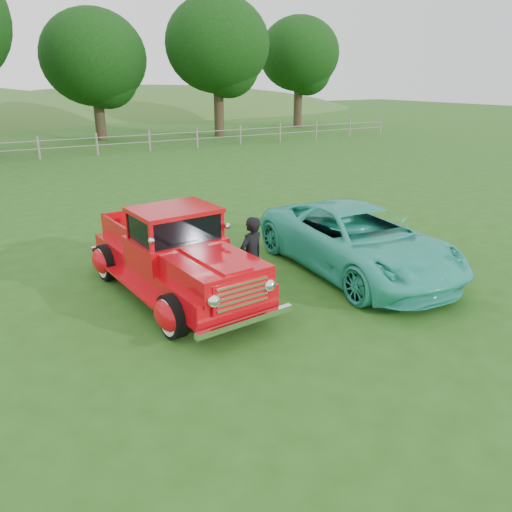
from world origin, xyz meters
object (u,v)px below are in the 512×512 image
tree_mid_east (217,45)px  man (251,258)px  red_pickup (175,257)px  teal_sedan (357,240)px  tree_near_east (94,58)px  tree_far_east (299,54)px

tree_mid_east → man: 28.88m
tree_mid_east → man: size_ratio=5.85×
red_pickup → teal_sedan: 3.98m
red_pickup → tree_near_east: bearing=73.8°
teal_sedan → man: man is taller
tree_mid_east → red_pickup: size_ratio=1.85×
tree_far_east → teal_sedan: size_ratio=1.71×
tree_mid_east → tree_far_east: size_ratio=1.07×
tree_far_east → red_pickup: 36.05m
tree_near_east → tree_far_east: 17.04m
tree_near_east → tree_far_east: bearing=3.4°
tree_far_east → teal_sedan: bearing=-122.8°
tree_mid_east → teal_sedan: tree_mid_east is taller
teal_sedan → red_pickup: bearing=172.0°
tree_far_east → teal_sedan: (-18.44, -28.65, -5.14)m
tree_near_east → man: tree_near_east is taller
tree_near_east → teal_sedan: size_ratio=1.61×
tree_mid_east → red_pickup: tree_mid_east is taller
man → teal_sedan: bearing=162.9°
tree_near_east → red_pickup: size_ratio=1.63×
tree_mid_east → tree_far_east: bearing=18.4°
tree_far_east → man: tree_far_east is taller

